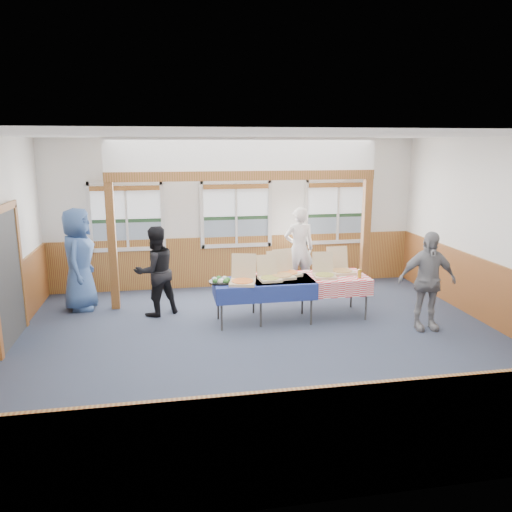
{
  "coord_description": "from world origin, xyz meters",
  "views": [
    {
      "loc": [
        -1.47,
        -7.14,
        3.09
      ],
      "look_at": [
        -0.01,
        1.0,
        1.21
      ],
      "focal_mm": 35.0,
      "sensor_mm": 36.0,
      "label": 1
    }
  ],
  "objects_px": {
    "woman_black": "(155,271)",
    "person_grey": "(427,281)",
    "table_right": "(309,279)",
    "man_blue": "(79,259)",
    "woman_white": "(299,249)",
    "table_left": "(264,284)"
  },
  "relations": [
    {
      "from": "table_left",
      "to": "person_grey",
      "type": "relative_size",
      "value": 1.13
    },
    {
      "from": "table_right",
      "to": "person_grey",
      "type": "height_order",
      "value": "person_grey"
    },
    {
      "from": "woman_white",
      "to": "woman_black",
      "type": "height_order",
      "value": "woman_white"
    },
    {
      "from": "table_right",
      "to": "woman_black",
      "type": "xyz_separation_m",
      "value": [
        -2.72,
        0.61,
        0.12
      ]
    },
    {
      "from": "woman_black",
      "to": "table_right",
      "type": "bearing_deg",
      "value": 140.02
    },
    {
      "from": "table_left",
      "to": "person_grey",
      "type": "distance_m",
      "value": 2.75
    },
    {
      "from": "woman_white",
      "to": "man_blue",
      "type": "xyz_separation_m",
      "value": [
        -4.41,
        -0.53,
        0.07
      ]
    },
    {
      "from": "table_right",
      "to": "woman_white",
      "type": "distance_m",
      "value": 1.76
    },
    {
      "from": "woman_white",
      "to": "man_blue",
      "type": "height_order",
      "value": "man_blue"
    },
    {
      "from": "woman_black",
      "to": "person_grey",
      "type": "relative_size",
      "value": 0.98
    },
    {
      "from": "man_blue",
      "to": "table_right",
      "type": "bearing_deg",
      "value": -101.57
    },
    {
      "from": "table_left",
      "to": "woman_black",
      "type": "bearing_deg",
      "value": 179.03
    },
    {
      "from": "table_left",
      "to": "table_right",
      "type": "distance_m",
      "value": 0.87
    },
    {
      "from": "table_left",
      "to": "table_right",
      "type": "relative_size",
      "value": 0.85
    },
    {
      "from": "person_grey",
      "to": "woman_black",
      "type": "bearing_deg",
      "value": 166.78
    },
    {
      "from": "table_left",
      "to": "woman_black",
      "type": "distance_m",
      "value": 2.01
    },
    {
      "from": "table_right",
      "to": "man_blue",
      "type": "height_order",
      "value": "man_blue"
    },
    {
      "from": "table_right",
      "to": "person_grey",
      "type": "relative_size",
      "value": 1.32
    },
    {
      "from": "woman_black",
      "to": "person_grey",
      "type": "bearing_deg",
      "value": 133.71
    },
    {
      "from": "table_right",
      "to": "woman_black",
      "type": "bearing_deg",
      "value": 156.62
    },
    {
      "from": "woman_white",
      "to": "person_grey",
      "type": "distance_m",
      "value": 3.05
    },
    {
      "from": "table_right",
      "to": "woman_white",
      "type": "xyz_separation_m",
      "value": [
        0.27,
        1.73,
        0.19
      ]
    }
  ]
}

